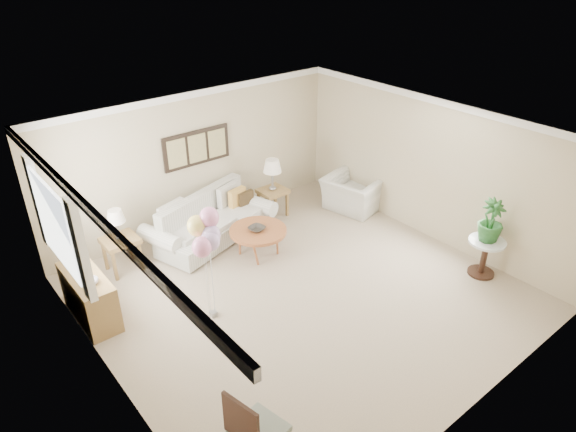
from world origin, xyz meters
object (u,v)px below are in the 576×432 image
Objects in this scene: balloon_cluster at (206,234)px; accent_chair at (253,429)px; sofa at (210,224)px; coffee_table at (258,231)px; armchair at (352,194)px.

accent_chair is at bearing -111.91° from balloon_cluster.
sofa is 4.73m from accent_chair.
balloon_cluster is (-1.53, -0.93, 0.96)m from coffee_table.
balloon_cluster is at bearing -120.97° from sofa.
coffee_table is at bearing 52.96° from accent_chair.
sofa reaches higher than armchair.
balloon_cluster is (0.94, 2.34, 0.90)m from accent_chair.
sofa reaches higher than coffee_table.
sofa is 1.45× the size of balloon_cluster.
armchair is (2.88, -0.80, 0.01)m from sofa.
armchair is 6.05m from accent_chair.
coffee_table is 4.10m from accent_chair.
accent_chair is 2.68m from balloon_cluster.
sofa is at bearing 63.86° from accent_chair.
coffee_table is at bearing 81.86° from armchair.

